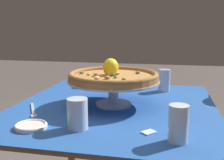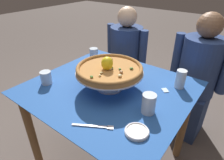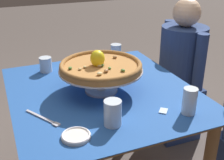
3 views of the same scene
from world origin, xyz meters
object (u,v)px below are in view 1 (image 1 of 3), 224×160
at_px(dinner_fork, 33,111).
at_px(pizza, 113,76).
at_px(water_glass_front_left, 92,80).
at_px(water_glass_side_right, 78,116).
at_px(side_plate, 31,126).
at_px(water_glass_back_left, 164,82).
at_px(pizza_stand, 114,86).
at_px(water_glass_back_right, 178,125).
at_px(sugar_packet, 149,132).

bearing_deg(dinner_fork, pizza, 116.51).
relative_size(water_glass_front_left, water_glass_side_right, 0.79).
height_order(pizza, side_plate, pizza).
height_order(water_glass_front_left, water_glass_side_right, water_glass_side_right).
bearing_deg(water_glass_back_left, water_glass_front_left, -94.52).
distance_m(water_glass_front_left, water_glass_side_right, 0.73).
bearing_deg(pizza_stand, water_glass_back_right, 38.22).
bearing_deg(side_plate, pizza_stand, 145.77).
height_order(pizza_stand, sugar_packet, pizza_stand).
relative_size(pizza, water_glass_front_left, 4.69).
distance_m(side_plate, sugar_packet, 0.44).
xyz_separation_m(pizza_stand, dinner_fork, (0.17, -0.34, -0.09)).
height_order(pizza_stand, side_plate, pizza_stand).
bearing_deg(water_glass_back_right, pizza, -141.70).
xyz_separation_m(water_glass_front_left, dinner_fork, (0.55, -0.12, -0.04)).
relative_size(water_glass_back_right, sugar_packet, 2.53).
bearing_deg(water_glass_front_left, water_glass_back_right, 34.11).
bearing_deg(pizza_stand, dinner_fork, -63.58).
bearing_deg(side_plate, water_glass_back_right, 88.62).
xyz_separation_m(water_glass_back_right, water_glass_side_right, (-0.05, -0.36, -0.01)).
distance_m(pizza_stand, water_glass_front_left, 0.45).
relative_size(pizza, water_glass_side_right, 3.69).
bearing_deg(pizza, water_glass_back_right, 38.30).
bearing_deg(dinner_fork, water_glass_back_left, 132.06).
distance_m(water_glass_back_left, dinner_fork, 0.77).
height_order(side_plate, sugar_packet, side_plate).
relative_size(pizza_stand, water_glass_front_left, 4.81).
bearing_deg(sugar_packet, water_glass_side_right, -87.36).
bearing_deg(water_glass_side_right, water_glass_back_left, 155.68).
xyz_separation_m(pizza, water_glass_front_left, (-0.39, -0.22, -0.11)).
relative_size(pizza_stand, sugar_packet, 8.78).
xyz_separation_m(pizza_stand, water_glass_back_right, (0.37, 0.29, -0.04)).
bearing_deg(water_glass_back_left, water_glass_side_right, -24.32).
relative_size(water_glass_back_right, water_glass_side_right, 1.09).
bearing_deg(water_glass_back_right, water_glass_side_right, -97.08).
xyz_separation_m(water_glass_back_right, water_glass_back_left, (-0.72, -0.06, -0.00)).
xyz_separation_m(water_glass_back_right, dinner_fork, (-0.20, -0.63, -0.05)).
bearing_deg(pizza, side_plate, -34.11).
xyz_separation_m(side_plate, sugar_packet, (-0.04, 0.44, -0.01)).
bearing_deg(dinner_fork, sugar_packet, 74.60).
relative_size(pizza_stand, dinner_fork, 2.26).
relative_size(dinner_fork, sugar_packet, 3.89).
distance_m(pizza, dinner_fork, 0.40).
bearing_deg(dinner_fork, side_plate, 26.15).
relative_size(water_glass_side_right, dinner_fork, 0.60).
bearing_deg(water_glass_side_right, water_glass_back_right, 82.92).
relative_size(pizza_stand, pizza, 1.03).
bearing_deg(water_glass_side_right, dinner_fork, -120.65).
height_order(water_glass_back_right, dinner_fork, water_glass_back_right).
xyz_separation_m(water_glass_front_left, side_plate, (0.74, -0.02, -0.03)).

